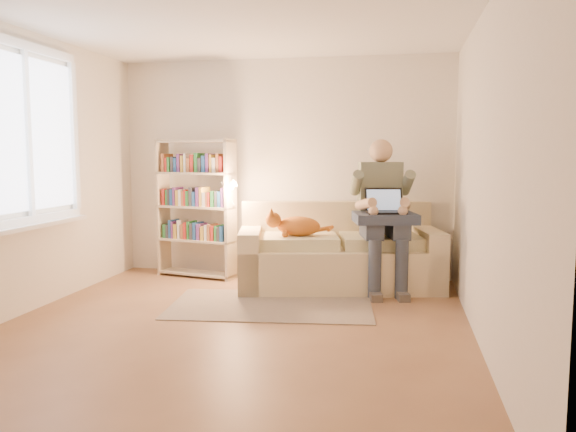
% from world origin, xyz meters
% --- Properties ---
extents(floor, '(4.50, 4.50, 0.00)m').
position_xyz_m(floor, '(0.00, 0.00, 0.00)').
color(floor, brown).
rests_on(floor, ground).
extents(ceiling, '(4.00, 4.50, 0.02)m').
position_xyz_m(ceiling, '(0.00, 0.00, 2.60)').
color(ceiling, white).
rests_on(ceiling, wall_back).
extents(wall_left, '(0.02, 4.50, 2.60)m').
position_xyz_m(wall_left, '(-2.00, 0.00, 1.30)').
color(wall_left, silver).
rests_on(wall_left, floor).
extents(wall_right, '(0.02, 4.50, 2.60)m').
position_xyz_m(wall_right, '(2.00, 0.00, 1.30)').
color(wall_right, silver).
rests_on(wall_right, floor).
extents(wall_back, '(4.00, 0.02, 2.60)m').
position_xyz_m(wall_back, '(0.00, 2.25, 1.30)').
color(wall_back, silver).
rests_on(wall_back, floor).
extents(wall_front, '(4.00, 0.02, 2.60)m').
position_xyz_m(wall_front, '(0.00, -2.25, 1.30)').
color(wall_front, silver).
rests_on(wall_front, floor).
extents(window, '(0.12, 1.52, 1.69)m').
position_xyz_m(window, '(-1.95, 0.20, 1.38)').
color(window, white).
rests_on(window, wall_left).
extents(sofa, '(2.33, 1.41, 0.92)m').
position_xyz_m(sofa, '(0.73, 1.75, 0.34)').
color(sofa, beige).
rests_on(sofa, floor).
extents(person, '(0.59, 0.80, 1.63)m').
position_xyz_m(person, '(1.20, 1.68, 0.91)').
color(person, slate).
rests_on(person, sofa).
extents(cat, '(0.70, 0.35, 0.26)m').
position_xyz_m(cat, '(0.24, 1.50, 0.70)').
color(cat, orange).
rests_on(cat, sofa).
extents(blanket, '(0.73, 0.64, 0.10)m').
position_xyz_m(blanket, '(1.30, 1.53, 0.80)').
color(blanket, '#2A3449').
rests_on(blanket, person).
extents(laptop, '(0.45, 0.41, 0.33)m').
position_xyz_m(laptop, '(1.30, 1.54, 0.92)').
color(laptop, black).
rests_on(laptop, blanket).
extents(bookshelf, '(1.08, 0.52, 1.64)m').
position_xyz_m(bookshelf, '(-0.99, 1.90, 0.91)').
color(bookshelf, '#C2B293').
rests_on(bookshelf, floor).
extents(rug, '(2.06, 1.36, 0.01)m').
position_xyz_m(rug, '(0.18, 0.79, 0.01)').
color(rug, gray).
rests_on(rug, floor).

